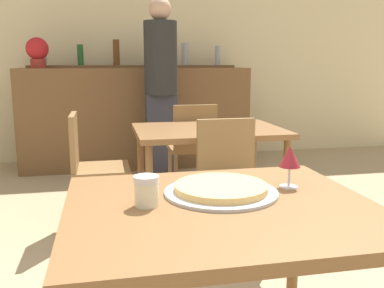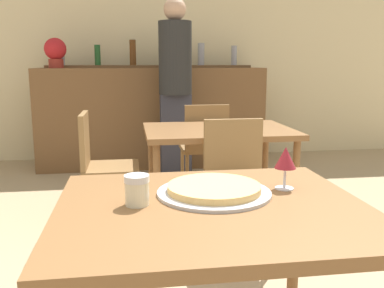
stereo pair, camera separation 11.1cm
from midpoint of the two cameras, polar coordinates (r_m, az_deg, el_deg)
name	(u,v)px [view 2 (the right image)]	position (r m, az deg, el deg)	size (l,w,h in m)	color
wall_back	(149,47)	(5.54, -5.23, 12.75)	(8.00, 0.05, 2.80)	beige
dining_table_near	(212,227)	(1.47, 4.87, -10.95)	(1.03, 0.89, 0.74)	brown
dining_table_far	(218,139)	(3.21, 4.50, 0.68)	(1.09, 0.80, 0.73)	brown
bar_counter	(152,117)	(5.07, -4.74, 3.58)	(2.60, 0.56, 1.15)	brown
bar_back_shelf	(151,62)	(5.17, -4.90, 10.79)	(2.39, 0.24, 0.32)	brown
chair_far_side_front	(237,177)	(2.70, 7.16, -4.38)	(0.40, 0.40, 0.86)	olive
chair_far_side_back	(205,143)	(3.79, 2.54, 0.09)	(0.40, 0.40, 0.86)	olive
chair_far_side_left	(101,161)	(3.16, -11.12, -2.24)	(0.40, 0.40, 0.86)	olive
pizza_tray	(214,190)	(1.54, 5.03, -6.14)	(0.41, 0.41, 0.04)	#B7B7BC
cheese_shaker	(137,190)	(1.42, -5.13, -6.13)	(0.08, 0.08, 0.10)	beige
person_standing	(175,82)	(4.47, -1.52, 8.30)	(0.34, 0.34, 1.85)	#2D2D38
wine_glass	(285,159)	(1.63, 14.28, -1.97)	(0.08, 0.08, 0.16)	silver
potted_plant	(55,51)	(5.02, -17.14, 11.74)	(0.24, 0.24, 0.33)	maroon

